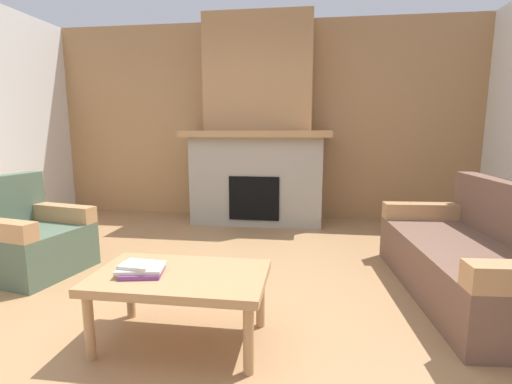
{
  "coord_description": "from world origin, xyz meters",
  "views": [
    {
      "loc": [
        0.68,
        -2.4,
        1.26
      ],
      "look_at": [
        0.18,
        1.1,
        0.66
      ],
      "focal_mm": 26.39,
      "sensor_mm": 36.0,
      "label": 1
    }
  ],
  "objects_px": {
    "fireplace": "(258,135)",
    "armchair": "(28,240)",
    "coffee_table": "(180,282)",
    "couch": "(476,260)"
  },
  "relations": [
    {
      "from": "fireplace",
      "to": "armchair",
      "type": "bearing_deg",
      "value": -129.05
    },
    {
      "from": "armchair",
      "to": "coffee_table",
      "type": "distance_m",
      "value": 1.92
    },
    {
      "from": "armchair",
      "to": "coffee_table",
      "type": "xyz_separation_m",
      "value": [
        1.7,
        -0.88,
        0.08
      ]
    },
    {
      "from": "couch",
      "to": "coffee_table",
      "type": "bearing_deg",
      "value": -155.35
    },
    {
      "from": "couch",
      "to": "armchair",
      "type": "xyz_separation_m",
      "value": [
        -3.69,
        -0.03,
        0.01
      ]
    },
    {
      "from": "couch",
      "to": "coffee_table",
      "type": "relative_size",
      "value": 1.85
    },
    {
      "from": "coffee_table",
      "to": "armchair",
      "type": "bearing_deg",
      "value": 152.61
    },
    {
      "from": "fireplace",
      "to": "couch",
      "type": "relative_size",
      "value": 1.46
    },
    {
      "from": "coffee_table",
      "to": "fireplace",
      "type": "bearing_deg",
      "value": 89.09
    },
    {
      "from": "coffee_table",
      "to": "couch",
      "type": "bearing_deg",
      "value": 24.65
    }
  ]
}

